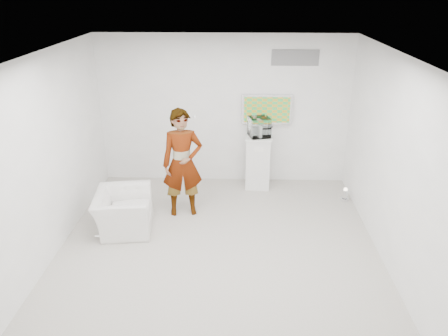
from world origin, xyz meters
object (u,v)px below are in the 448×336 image
(tv, at_px, (267,109))
(person, at_px, (183,163))
(pedestal, at_px, (258,162))
(armchair, at_px, (123,211))
(floor_uplight, at_px, (345,195))

(tv, xyz_separation_m, person, (-1.52, -1.44, -0.58))
(person, height_order, pedestal, person)
(person, height_order, armchair, person)
(floor_uplight, bearing_deg, pedestal, 160.31)
(pedestal, xyz_separation_m, floor_uplight, (1.65, -0.59, -0.41))
(armchair, xyz_separation_m, pedestal, (2.32, 1.76, 0.21))
(pedestal, relative_size, floor_uplight, 4.23)
(floor_uplight, bearing_deg, armchair, -163.58)
(person, xyz_separation_m, floor_uplight, (3.02, 0.57, -0.84))
(armchair, bearing_deg, tv, -57.44)
(tv, distance_m, person, 2.17)
(person, bearing_deg, tv, 32.37)
(tv, distance_m, floor_uplight, 2.24)
(person, distance_m, pedestal, 1.84)
(pedestal, bearing_deg, person, -139.74)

